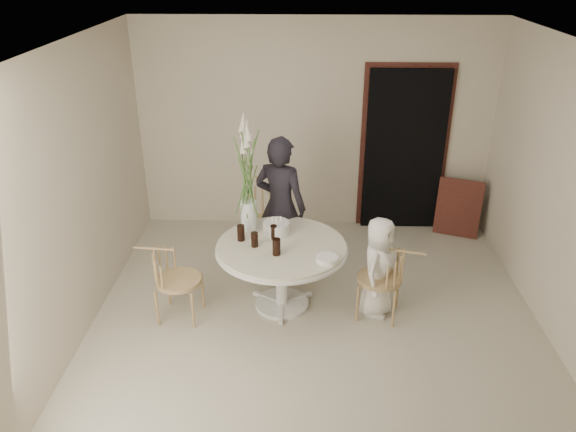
{
  "coord_description": "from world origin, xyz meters",
  "views": [
    {
      "loc": [
        -0.15,
        -4.67,
        3.43
      ],
      "look_at": [
        -0.29,
        0.3,
        1.02
      ],
      "focal_mm": 35.0,
      "sensor_mm": 36.0,
      "label": 1
    }
  ],
  "objects_px": {
    "chair_right": "(391,273)",
    "chair_left": "(167,272)",
    "boy": "(378,267)",
    "chair_far": "(266,212)",
    "girl": "(280,207)",
    "table": "(282,254)",
    "birthday_cake": "(276,228)",
    "flower_vase": "(247,176)"
  },
  "relations": [
    {
      "from": "boy",
      "to": "girl",
      "type": "bearing_deg",
      "value": 78.11
    },
    {
      "from": "table",
      "to": "chair_right",
      "type": "distance_m",
      "value": 1.1
    },
    {
      "from": "girl",
      "to": "boy",
      "type": "distance_m",
      "value": 1.32
    },
    {
      "from": "chair_left",
      "to": "girl",
      "type": "xyz_separation_m",
      "value": [
        1.09,
        0.92,
        0.31
      ]
    },
    {
      "from": "chair_far",
      "to": "table",
      "type": "bearing_deg",
      "value": -100.23
    },
    {
      "from": "chair_right",
      "to": "girl",
      "type": "height_order",
      "value": "girl"
    },
    {
      "from": "chair_left",
      "to": "boy",
      "type": "distance_m",
      "value": 2.1
    },
    {
      "from": "birthday_cake",
      "to": "flower_vase",
      "type": "distance_m",
      "value": 0.61
    },
    {
      "from": "chair_right",
      "to": "birthday_cake",
      "type": "relative_size",
      "value": 2.86
    },
    {
      "from": "chair_far",
      "to": "birthday_cake",
      "type": "bearing_deg",
      "value": -101.04
    },
    {
      "from": "chair_right",
      "to": "chair_left",
      "type": "distance_m",
      "value": 2.22
    },
    {
      "from": "table",
      "to": "flower_vase",
      "type": "distance_m",
      "value": 0.86
    },
    {
      "from": "table",
      "to": "chair_right",
      "type": "bearing_deg",
      "value": -7.6
    },
    {
      "from": "chair_left",
      "to": "table",
      "type": "bearing_deg",
      "value": -74.09
    },
    {
      "from": "chair_far",
      "to": "girl",
      "type": "height_order",
      "value": "girl"
    },
    {
      "from": "table",
      "to": "chair_right",
      "type": "height_order",
      "value": "chair_right"
    },
    {
      "from": "chair_far",
      "to": "birthday_cake",
      "type": "xyz_separation_m",
      "value": [
        0.16,
        -0.79,
        0.2
      ]
    },
    {
      "from": "flower_vase",
      "to": "girl",
      "type": "bearing_deg",
      "value": 50.13
    },
    {
      "from": "chair_right",
      "to": "boy",
      "type": "relative_size",
      "value": 0.73
    },
    {
      "from": "chair_far",
      "to": "chair_right",
      "type": "xyz_separation_m",
      "value": [
        1.31,
        -1.17,
        -0.09
      ]
    },
    {
      "from": "chair_right",
      "to": "flower_vase",
      "type": "distance_m",
      "value": 1.73
    },
    {
      "from": "table",
      "to": "birthday_cake",
      "type": "xyz_separation_m",
      "value": [
        -0.06,
        0.24,
        0.18
      ]
    },
    {
      "from": "chair_left",
      "to": "flower_vase",
      "type": "relative_size",
      "value": 0.63
    },
    {
      "from": "table",
      "to": "boy",
      "type": "relative_size",
      "value": 1.25
    },
    {
      "from": "chair_far",
      "to": "girl",
      "type": "bearing_deg",
      "value": -82.31
    },
    {
      "from": "girl",
      "to": "table",
      "type": "bearing_deg",
      "value": 114.46
    },
    {
      "from": "table",
      "to": "birthday_cake",
      "type": "bearing_deg",
      "value": 104.96
    },
    {
      "from": "chair_right",
      "to": "flower_vase",
      "type": "xyz_separation_m",
      "value": [
        -1.44,
        0.48,
        0.82
      ]
    },
    {
      "from": "chair_right",
      "to": "birthday_cake",
      "type": "bearing_deg",
      "value": -94.22
    },
    {
      "from": "chair_far",
      "to": "chair_left",
      "type": "xyz_separation_m",
      "value": [
        -0.91,
        -1.23,
        -0.09
      ]
    },
    {
      "from": "chair_right",
      "to": "birthday_cake",
      "type": "distance_m",
      "value": 1.25
    },
    {
      "from": "chair_far",
      "to": "flower_vase",
      "type": "xyz_separation_m",
      "value": [
        -0.13,
        -0.69,
        0.73
      ]
    },
    {
      "from": "table",
      "to": "girl",
      "type": "height_order",
      "value": "girl"
    },
    {
      "from": "boy",
      "to": "birthday_cake",
      "type": "xyz_separation_m",
      "value": [
        -1.03,
        0.32,
        0.26
      ]
    },
    {
      "from": "chair_right",
      "to": "chair_left",
      "type": "bearing_deg",
      "value": -74.34
    },
    {
      "from": "chair_left",
      "to": "girl",
      "type": "height_order",
      "value": "girl"
    },
    {
      "from": "birthday_cake",
      "to": "table",
      "type": "bearing_deg",
      "value": -75.04
    },
    {
      "from": "table",
      "to": "chair_left",
      "type": "bearing_deg",
      "value": -169.69
    },
    {
      "from": "table",
      "to": "birthday_cake",
      "type": "distance_m",
      "value": 0.3
    },
    {
      "from": "girl",
      "to": "birthday_cake",
      "type": "height_order",
      "value": "girl"
    },
    {
      "from": "boy",
      "to": "birthday_cake",
      "type": "bearing_deg",
      "value": 99.1
    },
    {
      "from": "chair_right",
      "to": "boy",
      "type": "height_order",
      "value": "boy"
    }
  ]
}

